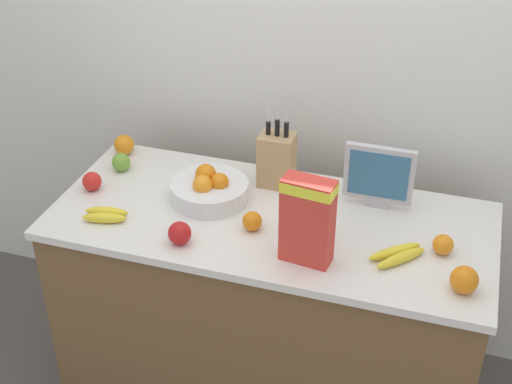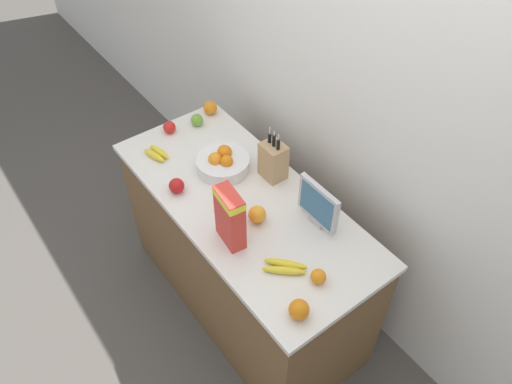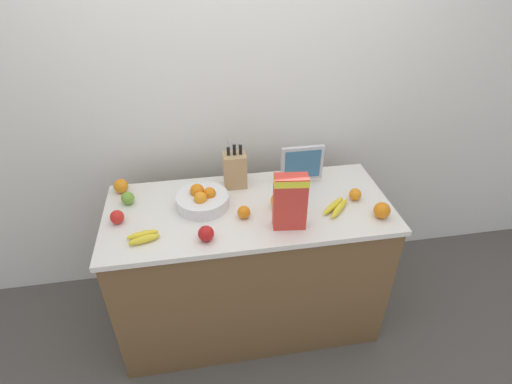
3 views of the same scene
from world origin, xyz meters
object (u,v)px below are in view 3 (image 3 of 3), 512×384
Objects in this scene: orange_by_cereal at (278,201)px; orange_near_bowl at (121,186)px; banana_bunch_right at (143,237)px; small_monitor at (302,164)px; apple_front at (117,217)px; cereal_box at (290,200)px; orange_mid_right at (355,194)px; fruit_bowl at (202,200)px; knife_block at (235,170)px; orange_back_center at (244,212)px; orange_mid_left at (382,210)px; apple_rear at (206,234)px; apple_near_bananas at (128,198)px; banana_bunch_left at (336,207)px.

orange_near_bowl is (-0.86, 0.29, -0.00)m from orange_by_cereal.
small_monitor is at bearing 22.57° from banana_bunch_right.
banana_bunch_right is at bearing -49.30° from apple_front.
cereal_box reaches higher than orange_mid_right.
fruit_bowl is at bearing 9.20° from apple_front.
small_monitor is at bearing 73.58° from cereal_box.
knife_block is 0.33m from orange_by_cereal.
apple_front is at bearing 174.22° from orange_back_center.
orange_mid_right is (0.25, -0.21, -0.09)m from small_monitor.
orange_mid_left is at bearing -49.67° from small_monitor.
fruit_bowl is 0.38m from banana_bunch_right.
orange_mid_left is (0.71, -0.12, 0.01)m from orange_back_center.
small_monitor is at bearing 35.60° from apple_rear.
knife_block reaches higher than small_monitor.
orange_mid_right is 1.33m from orange_near_bowl.
cereal_box is 1.05× the size of fruit_bowl.
apple_near_bananas reaches higher than banana_bunch_right.
knife_block is 3.66× the size of orange_near_bowl.
orange_back_center is (-0.20, -0.06, -0.01)m from orange_by_cereal.
knife_block is 0.69m from orange_mid_right.
orange_mid_right is (-0.08, 0.18, -0.01)m from orange_mid_left.
knife_block is at bearing 90.92° from orange_back_center.
orange_back_center is at bearing -163.15° from orange_by_cereal.
orange_by_cereal is (-0.18, -0.21, -0.09)m from small_monitor.
apple_front is 1.37m from orange_mid_left.
fruit_bowl is 0.84m from orange_mid_right.
apple_front is 0.87× the size of orange_near_bowl.
orange_back_center is (0.01, -0.31, -0.07)m from knife_block.
orange_near_bowl is at bearing 111.36° from apple_near_bananas.
orange_near_bowl is at bearing 175.62° from small_monitor.
apple_rear is at bearing -144.49° from orange_back_center.
orange_by_cereal is 1.26× the size of orange_mid_right.
orange_by_cereal is 1.05× the size of orange_near_bowl.
cereal_box is at bearing -0.81° from banana_bunch_right.
orange_mid_right reaches higher than banana_bunch_right.
orange_back_center is at bearing 170.73° from orange_mid_left.
banana_bunch_right is 0.34m from apple_near_bananas.
banana_bunch_left is at bearing -1.92° from orange_back_center.
orange_mid_left is (1.22, -0.02, 0.03)m from banana_bunch_right.
fruit_bowl is at bearing -138.62° from knife_block.
banana_bunch_left is 1.14m from apple_near_bananas.
apple_front is (-0.44, -0.07, -0.01)m from fruit_bowl.
knife_block reaches higher than orange_back_center.
small_monitor reaches higher than apple_rear.
fruit_bowl is 3.95× the size of apple_front.
knife_block is 1.22× the size of small_monitor.
orange_mid_right is (0.64, -0.26, -0.07)m from knife_block.
small_monitor is 0.83× the size of cereal_box.
orange_mid_left is at bearing -0.93° from banana_bunch_right.
knife_block is at bearing 66.51° from apple_rear.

